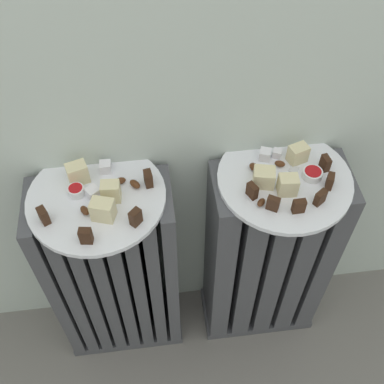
# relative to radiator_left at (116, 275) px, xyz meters

# --- Properties ---
(radiator_left) EXTENTS (0.35, 0.17, 0.68)m
(radiator_left) POSITION_rel_radiator_left_xyz_m (0.00, 0.00, 0.00)
(radiator_left) COLOR #47474C
(radiator_left) RESTS_ON ground_plane
(radiator_right) EXTENTS (0.35, 0.17, 0.68)m
(radiator_right) POSITION_rel_radiator_left_xyz_m (0.43, 0.00, 0.00)
(radiator_right) COLOR #47474C
(radiator_right) RESTS_ON ground_plane
(plate_left) EXTENTS (0.31, 0.31, 0.01)m
(plate_left) POSITION_rel_radiator_left_xyz_m (-0.00, 0.00, 0.35)
(plate_left) COLOR white
(plate_left) RESTS_ON radiator_left
(plate_right) EXTENTS (0.31, 0.31, 0.01)m
(plate_right) POSITION_rel_radiator_left_xyz_m (0.43, 0.00, 0.35)
(plate_right) COLOR white
(plate_right) RESTS_ON radiator_right
(dark_cake_slice_left_0) EXTENTS (0.03, 0.03, 0.04)m
(dark_cake_slice_left_0) POSITION_rel_radiator_left_xyz_m (-0.11, -0.06, 0.38)
(dark_cake_slice_left_0) COLOR #382114
(dark_cake_slice_left_0) RESTS_ON plate_left
(dark_cake_slice_left_1) EXTENTS (0.03, 0.02, 0.04)m
(dark_cake_slice_left_1) POSITION_rel_radiator_left_xyz_m (-0.02, -0.12, 0.38)
(dark_cake_slice_left_1) COLOR #382114
(dark_cake_slice_left_1) RESTS_ON plate_left
(dark_cake_slice_left_2) EXTENTS (0.03, 0.03, 0.04)m
(dark_cake_slice_left_2) POSITION_rel_radiator_left_xyz_m (0.08, -0.08, 0.38)
(dark_cake_slice_left_2) COLOR #382114
(dark_cake_slice_left_2) RESTS_ON plate_left
(dark_cake_slice_left_3) EXTENTS (0.02, 0.03, 0.04)m
(dark_cake_slice_left_3) POSITION_rel_radiator_left_xyz_m (0.12, 0.02, 0.38)
(dark_cake_slice_left_3) COLOR #382114
(dark_cake_slice_left_3) RESTS_ON plate_left
(marble_cake_slice_left_0) EXTENTS (0.04, 0.03, 0.05)m
(marble_cake_slice_left_0) POSITION_rel_radiator_left_xyz_m (0.04, -0.01, 0.38)
(marble_cake_slice_left_0) COLOR beige
(marble_cake_slice_left_0) RESTS_ON plate_left
(marble_cake_slice_left_1) EXTENTS (0.05, 0.04, 0.05)m
(marble_cake_slice_left_1) POSITION_rel_radiator_left_xyz_m (-0.04, 0.05, 0.38)
(marble_cake_slice_left_1) COLOR beige
(marble_cake_slice_left_1) RESTS_ON plate_left
(marble_cake_slice_left_2) EXTENTS (0.06, 0.05, 0.05)m
(marble_cake_slice_left_2) POSITION_rel_radiator_left_xyz_m (0.02, -0.06, 0.38)
(marble_cake_slice_left_2) COLOR beige
(marble_cake_slice_left_2) RESTS_ON plate_left
(turkish_delight_left_0) EXTENTS (0.04, 0.04, 0.03)m
(turkish_delight_left_0) POSITION_rel_radiator_left_xyz_m (-0.00, -0.00, 0.37)
(turkish_delight_left_0) COLOR white
(turkish_delight_left_0) RESTS_ON plate_left
(turkish_delight_left_1) EXTENTS (0.03, 0.03, 0.03)m
(turkish_delight_left_1) POSITION_rel_radiator_left_xyz_m (0.02, 0.07, 0.37)
(turkish_delight_left_1) COLOR white
(turkish_delight_left_1) RESTS_ON plate_left
(medjool_date_left_0) EXTENTS (0.03, 0.02, 0.02)m
(medjool_date_left_0) POSITION_rel_radiator_left_xyz_m (0.05, 0.03, 0.36)
(medjool_date_left_0) COLOR #4C2814
(medjool_date_left_0) RESTS_ON plate_left
(medjool_date_left_1) EXTENTS (0.03, 0.03, 0.02)m
(medjool_date_left_1) POSITION_rel_radiator_left_xyz_m (-0.02, -0.04, 0.36)
(medjool_date_left_1) COLOR #4C2814
(medjool_date_left_1) RESTS_ON plate_left
(medjool_date_left_2) EXTENTS (0.03, 0.03, 0.02)m
(medjool_date_left_2) POSITION_rel_radiator_left_xyz_m (0.09, 0.02, 0.36)
(medjool_date_left_2) COLOR #4C2814
(medjool_date_left_2) RESTS_ON plate_left
(jam_bowl_left) EXTENTS (0.04, 0.04, 0.02)m
(jam_bowl_left) POSITION_rel_radiator_left_xyz_m (-0.04, 0.01, 0.37)
(jam_bowl_left) COLOR white
(jam_bowl_left) RESTS_ON plate_left
(dark_cake_slice_right_0) EXTENTS (0.02, 0.03, 0.04)m
(dark_cake_slice_right_0) POSITION_rel_radiator_left_xyz_m (0.34, -0.04, 0.37)
(dark_cake_slice_right_0) COLOR #382114
(dark_cake_slice_right_0) RESTS_ON plate_right
(dark_cake_slice_right_1) EXTENTS (0.03, 0.03, 0.04)m
(dark_cake_slice_right_1) POSITION_rel_radiator_left_xyz_m (0.38, -0.08, 0.37)
(dark_cake_slice_right_1) COLOR #382114
(dark_cake_slice_right_1) RESTS_ON plate_right
(dark_cake_slice_right_2) EXTENTS (0.03, 0.02, 0.04)m
(dark_cake_slice_right_2) POSITION_rel_radiator_left_xyz_m (0.43, -0.10, 0.37)
(dark_cake_slice_right_2) COLOR #382114
(dark_cake_slice_right_2) RESTS_ON plate_right
(dark_cake_slice_right_3) EXTENTS (0.03, 0.03, 0.04)m
(dark_cake_slice_right_3) POSITION_rel_radiator_left_xyz_m (0.48, -0.08, 0.37)
(dark_cake_slice_right_3) COLOR #382114
(dark_cake_slice_right_3) RESTS_ON plate_right
(dark_cake_slice_right_4) EXTENTS (0.02, 0.03, 0.04)m
(dark_cake_slice_right_4) POSITION_rel_radiator_left_xyz_m (0.52, -0.04, 0.37)
(dark_cake_slice_right_4) COLOR #382114
(dark_cake_slice_right_4) RESTS_ON plate_right
(dark_cake_slice_right_5) EXTENTS (0.02, 0.03, 0.04)m
(dark_cake_slice_right_5) POSITION_rel_radiator_left_xyz_m (0.52, 0.02, 0.37)
(dark_cake_slice_right_5) COLOR #382114
(dark_cake_slice_right_5) RESTS_ON plate_right
(marble_cake_slice_right_0) EXTENTS (0.05, 0.05, 0.04)m
(marble_cake_slice_right_0) POSITION_rel_radiator_left_xyz_m (0.37, -0.01, 0.38)
(marble_cake_slice_right_0) COLOR beige
(marble_cake_slice_right_0) RESTS_ON plate_right
(marble_cake_slice_right_1) EXTENTS (0.05, 0.04, 0.05)m
(marble_cake_slice_right_1) POSITION_rel_radiator_left_xyz_m (0.47, 0.05, 0.38)
(marble_cake_slice_right_1) COLOR beige
(marble_cake_slice_right_1) RESTS_ON plate_right
(marble_cake_slice_right_2) EXTENTS (0.04, 0.04, 0.05)m
(marble_cake_slice_right_2) POSITION_rel_radiator_left_xyz_m (0.42, -0.04, 0.38)
(marble_cake_slice_right_2) COLOR beige
(marble_cake_slice_right_2) RESTS_ON plate_right
(turkish_delight_right_0) EXTENTS (0.03, 0.03, 0.03)m
(turkish_delight_right_0) POSITION_rel_radiator_left_xyz_m (0.39, 0.06, 0.37)
(turkish_delight_right_0) COLOR white
(turkish_delight_right_0) RESTS_ON plate_right
(turkish_delight_right_1) EXTENTS (0.03, 0.03, 0.02)m
(turkish_delight_right_1) POSITION_rel_radiator_left_xyz_m (0.42, 0.07, 0.37)
(turkish_delight_right_1) COLOR white
(turkish_delight_right_1) RESTS_ON plate_right
(medjool_date_right_0) EXTENTS (0.03, 0.03, 0.02)m
(medjool_date_right_0) POSITION_rel_radiator_left_xyz_m (0.36, 0.03, 0.36)
(medjool_date_right_0) COLOR #4C2814
(medjool_date_right_0) RESTS_ON plate_right
(medjool_date_right_1) EXTENTS (0.03, 0.02, 0.01)m
(medjool_date_right_1) POSITION_rel_radiator_left_xyz_m (0.42, 0.04, 0.36)
(medjool_date_right_1) COLOR #4C2814
(medjool_date_right_1) RESTS_ON plate_right
(medjool_date_right_2) EXTENTS (0.03, 0.03, 0.02)m
(medjool_date_right_2) POSITION_rel_radiator_left_xyz_m (0.36, -0.07, 0.36)
(medjool_date_right_2) COLOR #4C2814
(medjool_date_right_2) RESTS_ON plate_right
(jam_bowl_right) EXTENTS (0.05, 0.05, 0.02)m
(jam_bowl_right) POSITION_rel_radiator_left_xyz_m (0.49, -0.01, 0.37)
(jam_bowl_right) COLOR white
(jam_bowl_right) RESTS_ON plate_right
(fork) EXTENTS (0.07, 0.09, 0.00)m
(fork) POSITION_rel_radiator_left_xyz_m (0.44, -0.00, 0.36)
(fork) COLOR silver
(fork) RESTS_ON plate_right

